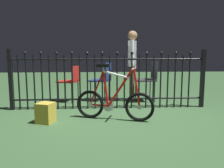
% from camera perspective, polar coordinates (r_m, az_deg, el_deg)
% --- Properties ---
extents(ground_plane, '(20.00, 20.00, 0.00)m').
position_cam_1_polar(ground_plane, '(3.57, -0.08, -9.26)').
color(ground_plane, '#345531').
extents(iron_fence, '(3.78, 0.07, 1.15)m').
position_cam_1_polar(iron_fence, '(4.18, -1.74, 1.41)').
color(iron_fence, black).
rests_on(iron_fence, ground).
extents(bicycle, '(1.24, 0.50, 0.90)m').
position_cam_1_polar(bicycle, '(3.48, 0.54, -4.61)').
color(bicycle, black).
rests_on(bicycle, ground).
extents(chair_red, '(0.52, 0.52, 0.80)m').
position_cam_1_polar(chair_red, '(4.90, -10.70, 1.19)').
color(chair_red, black).
rests_on(chair_red, ground).
extents(chair_navy, '(0.53, 0.53, 0.87)m').
position_cam_1_polar(chair_navy, '(4.92, -2.29, 1.71)').
color(chair_navy, black).
rests_on(chair_navy, ground).
extents(chair_charcoal, '(0.45, 0.45, 0.91)m').
position_cam_1_polar(chair_charcoal, '(4.92, 9.67, 1.87)').
color(chair_charcoal, black).
rests_on(chair_charcoal, ground).
extents(person_visitor, '(0.23, 0.47, 1.57)m').
position_cam_1_polar(person_visitor, '(4.90, 5.34, 6.35)').
color(person_visitor, '#4C3823').
rests_on(person_visitor, ground).
extents(display_crate, '(0.30, 0.30, 0.31)m').
position_cam_1_polar(display_crate, '(3.51, -17.06, -7.26)').
color(display_crate, '#B29933').
rests_on(display_crate, ground).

